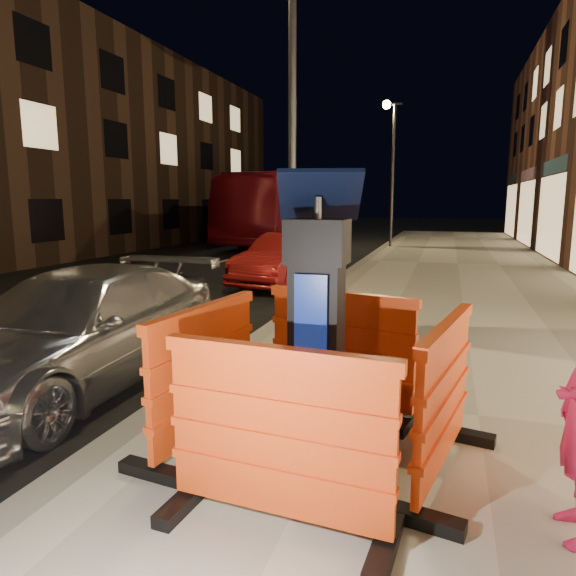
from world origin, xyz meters
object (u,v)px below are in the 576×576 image
(parking_kiosk, at_px, (317,328))
(barrier_kerbside, at_px, (205,374))
(barrier_bldgside, at_px, (444,400))
(barrier_front, at_px, (278,440))
(car_red, at_px, (288,284))
(bus_doubledecker, at_px, (292,243))
(car_silver, at_px, (82,383))
(barrier_back, at_px, (341,352))

(parking_kiosk, xyz_separation_m, barrier_kerbside, (-0.95, 0.00, -0.46))
(parking_kiosk, height_order, barrier_kerbside, parking_kiosk)
(barrier_bldgside, bearing_deg, barrier_front, 146.64)
(barrier_kerbside, height_order, car_red, barrier_kerbside)
(barrier_kerbside, bearing_deg, barrier_front, -127.36)
(barrier_kerbside, bearing_deg, barrier_bldgside, -82.36)
(barrier_kerbside, bearing_deg, bus_doubledecker, 22.57)
(car_silver, relative_size, car_red, 1.16)
(barrier_kerbside, relative_size, car_silver, 0.32)
(car_silver, bearing_deg, barrier_bldgside, -16.18)
(barrier_bldgside, distance_m, car_silver, 4.36)
(barrier_kerbside, height_order, barrier_bldgside, same)
(barrier_bldgside, xyz_separation_m, bus_doubledecker, (-7.58, 21.30, -0.74))
(barrier_kerbside, height_order, car_silver, barrier_kerbside)
(parking_kiosk, relative_size, barrier_bldgside, 1.40)
(barrier_back, relative_size, barrier_bldgside, 1.00)
(bus_doubledecker, bearing_deg, car_silver, -77.46)
(barrier_back, height_order, barrier_bldgside, same)
(barrier_bldgside, xyz_separation_m, car_silver, (-4.14, 1.18, -0.74))
(barrier_front, bearing_deg, car_red, 111.58)
(barrier_front, height_order, barrier_kerbside, same)
(barrier_back, distance_m, bus_doubledecker, 21.41)
(barrier_front, relative_size, car_red, 0.38)
(parking_kiosk, distance_m, barrier_back, 1.06)
(barrier_front, xyz_separation_m, barrier_bldgside, (0.95, 0.95, 0.00))
(barrier_kerbside, height_order, bus_doubledecker, bus_doubledecker)
(bus_doubledecker, bearing_deg, barrier_kerbside, -72.24)
(barrier_front, xyz_separation_m, barrier_back, (0.00, 1.90, 0.00))
(car_silver, bearing_deg, barrier_front, -34.02)
(barrier_front, xyz_separation_m, barrier_kerbside, (-0.95, 0.95, 0.00))
(parking_kiosk, distance_m, bus_doubledecker, 22.34)
(barrier_kerbside, bearing_deg, barrier_back, -37.36)
(barrier_front, bearing_deg, barrier_bldgside, 49.64)
(barrier_back, height_order, bus_doubledecker, bus_doubledecker)
(car_silver, xyz_separation_m, bus_doubledecker, (-3.44, 20.12, 0.00))
(barrier_kerbside, distance_m, barrier_bldgside, 1.90)
(barrier_kerbside, xyz_separation_m, car_silver, (-2.24, 1.18, -0.74))
(barrier_kerbside, relative_size, car_red, 0.38)
(barrier_kerbside, xyz_separation_m, bus_doubledecker, (-5.68, 21.30, -0.74))
(barrier_bldgside, distance_m, bus_doubledecker, 22.62)
(car_silver, relative_size, bus_doubledecker, 0.38)
(barrier_front, distance_m, car_red, 10.33)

